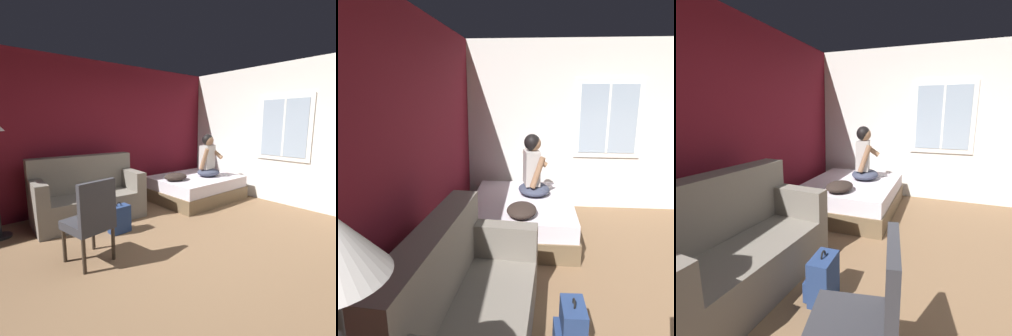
% 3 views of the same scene
% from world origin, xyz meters
% --- Properties ---
extents(wall_back_accent, '(10.50, 0.16, 2.70)m').
position_xyz_m(wall_back_accent, '(0.00, 2.73, 1.35)').
color(wall_back_accent, maroon).
rests_on(wall_back_accent, ground).
extents(wall_side_with_window, '(0.19, 6.69, 2.70)m').
position_xyz_m(wall_side_with_window, '(2.83, 0.01, 1.35)').
color(wall_side_with_window, silver).
rests_on(wall_side_with_window, ground).
extents(bed, '(1.75, 1.41, 0.48)m').
position_xyz_m(bed, '(1.69, 1.71, 0.24)').
color(bed, brown).
rests_on(bed, ground).
extents(couch, '(1.76, 0.95, 1.04)m').
position_xyz_m(couch, '(-0.51, 2.05, 0.39)').
color(couch, slate).
rests_on(couch, ground).
extents(person_seated, '(0.59, 0.52, 0.88)m').
position_xyz_m(person_seated, '(1.92, 1.57, 0.84)').
color(person_seated, '#383D51').
rests_on(person_seated, bed).
extents(backpack, '(0.30, 0.24, 0.46)m').
position_xyz_m(backpack, '(-0.39, 1.25, 0.19)').
color(backpack, navy).
rests_on(backpack, ground).
extents(throw_pillow, '(0.50, 0.38, 0.14)m').
position_xyz_m(throw_pillow, '(1.13, 1.69, 0.55)').
color(throw_pillow, '#2D231E').
rests_on(throw_pillow, bed).
extents(cell_phone, '(0.15, 0.08, 0.01)m').
position_xyz_m(cell_phone, '(2.24, 1.33, 0.48)').
color(cell_phone, '#B7B7BC').
rests_on(cell_phone, bed).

